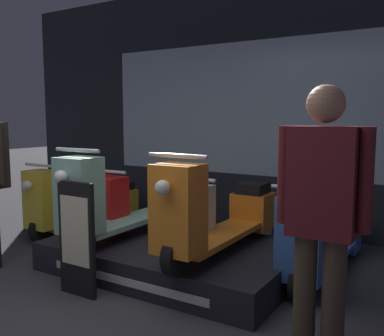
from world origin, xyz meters
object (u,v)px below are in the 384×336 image
at_px(scooter_backrow_3, 322,240).
at_px(price_sign_board, 77,239).
at_px(scooter_backrow_0, 82,204).
at_px(scooter_display_right, 218,214).
at_px(scooter_backrow_1, 145,213).
at_px(person_right_browsing, 322,210).
at_px(scooter_display_left, 126,202).
at_px(scooter_backrow_2, 223,225).

height_order(scooter_backrow_3, price_sign_board, price_sign_board).
bearing_deg(scooter_backrow_0, scooter_backrow_3, 0.00).
relative_size(scooter_display_right, price_sign_board, 1.91).
bearing_deg(scooter_display_right, scooter_backrow_1, 153.90).
xyz_separation_m(scooter_display_right, scooter_backrow_1, (-1.29, 0.63, -0.27)).
bearing_deg(scooter_backrow_3, person_right_browsing, -75.77).
height_order(scooter_display_left, scooter_display_right, same).
xyz_separation_m(scooter_backrow_3, person_right_browsing, (0.36, -1.43, 0.58)).
height_order(scooter_display_left, scooter_backrow_3, scooter_display_left).
relative_size(scooter_display_left, scooter_backrow_3, 1.00).
distance_m(scooter_backrow_2, person_right_browsing, 2.07).
height_order(scooter_backrow_1, person_right_browsing, person_right_browsing).
distance_m(scooter_backrow_1, person_right_browsing, 2.84).
relative_size(scooter_backrow_0, scooter_backrow_2, 1.00).
relative_size(scooter_display_right, scooter_backrow_0, 1.00).
height_order(scooter_backrow_2, person_right_browsing, person_right_browsing).
distance_m(scooter_display_right, price_sign_board, 1.19).
distance_m(scooter_backrow_1, scooter_backrow_2, 1.01).
bearing_deg(scooter_display_right, person_right_browsing, -36.20).
relative_size(scooter_display_left, scooter_display_right, 1.00).
relative_size(scooter_display_left, price_sign_board, 1.91).
xyz_separation_m(scooter_backrow_0, scooter_backrow_2, (2.02, 0.00, 0.00)).
bearing_deg(scooter_backrow_1, scooter_backrow_2, 0.00).
bearing_deg(scooter_backrow_2, scooter_backrow_1, 180.00).
distance_m(scooter_backrow_1, scooter_backrow_3, 2.02).
bearing_deg(price_sign_board, scooter_backrow_1, 107.16).
distance_m(scooter_display_left, person_right_browsing, 2.28).
height_order(scooter_backrow_1, price_sign_board, price_sign_board).
bearing_deg(scooter_backrow_2, scooter_display_right, -66.08).
bearing_deg(scooter_backrow_0, scooter_backrow_2, 0.00).
relative_size(scooter_backrow_0, price_sign_board, 1.91).
bearing_deg(scooter_display_right, scooter_backrow_0, 164.64).
relative_size(scooter_display_right, scooter_backrow_2, 1.00).
xyz_separation_m(scooter_backrow_2, person_right_browsing, (1.37, -1.43, 0.58)).
bearing_deg(scooter_backrow_3, scooter_backrow_0, 180.00).
bearing_deg(scooter_display_left, scooter_backrow_1, 112.92).
relative_size(scooter_backrow_0, scooter_backrow_1, 1.00).
distance_m(scooter_display_left, scooter_display_right, 1.02).
distance_m(scooter_backrow_2, price_sign_board, 1.57).
relative_size(scooter_backrow_2, person_right_browsing, 1.10).
bearing_deg(price_sign_board, scooter_display_left, 102.48).
distance_m(person_right_browsing, price_sign_board, 1.99).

